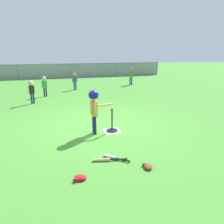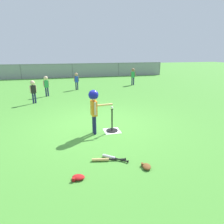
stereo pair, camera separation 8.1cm
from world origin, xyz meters
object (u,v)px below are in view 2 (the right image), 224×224
fielder_deep_center (46,83)px  spare_bat_wood (104,160)px  baseball_on_tee (112,108)px  fielder_near_right (33,89)px  fielder_near_left (76,79)px  glove_near_bats (146,166)px  glove_by_plate (78,177)px  batting_tee (112,128)px  batter_child (94,103)px  spare_bat_silver (112,157)px  fielder_deep_right (133,74)px

fielder_deep_center → spare_bat_wood: (1.44, -6.53, -0.60)m
baseball_on_tee → fielder_near_right: fielder_near_right is taller
fielder_near_left → glove_near_bats: fielder_near_left is taller
baseball_on_tee → spare_bat_wood: (-0.55, -1.48, -0.64)m
fielder_near_left → glove_by_plate: 8.41m
batting_tee → batter_child: (-0.49, -0.04, 0.75)m
spare_bat_silver → spare_bat_wood: bearing=-164.8°
baseball_on_tee → fielder_deep_center: fielder_deep_center is taller
batter_child → baseball_on_tee: bearing=4.9°
fielder_near_right → glove_near_bats: bearing=-65.4°
fielder_near_left → spare_bat_wood: fielder_near_left is taller
fielder_near_left → glove_near_bats: size_ratio=3.78×
baseball_on_tee → glove_near_bats: bearing=-84.7°
spare_bat_silver → batter_child: bearing=94.7°
batting_tee → spare_bat_wood: bearing=-110.3°
baseball_on_tee → glove_by_plate: baseball_on_tee is taller
glove_by_plate → fielder_near_right: bearing=103.1°
baseball_on_tee → glove_near_bats: (0.18, -1.92, -0.63)m
fielder_deep_center → glove_by_plate: (0.88, -7.00, -0.60)m
batting_tee → fielder_near_right: 4.51m
spare_bat_silver → fielder_deep_center: bearing=103.9°
spare_bat_wood → glove_by_plate: glove_by_plate is taller
batting_tee → fielder_near_left: fielder_near_left is taller
batting_tee → baseball_on_tee: baseball_on_tee is taller
fielder_near_right → spare_bat_wood: fielder_near_right is taller
fielder_near_left → spare_bat_wood: (-0.12, -7.89, -0.59)m
glove_by_plate → glove_near_bats: (1.28, 0.02, 0.00)m
batting_tee → spare_bat_wood: batting_tee is taller
spare_bat_wood → fielder_deep_center: bearing=102.4°
baseball_on_tee → glove_by_plate: 2.32m
fielder_deep_center → glove_near_bats: fielder_deep_center is taller
baseball_on_tee → fielder_near_left: fielder_near_left is taller
spare_bat_silver → glove_near_bats: bearing=-41.7°
fielder_near_right → fielder_deep_right: (5.68, 3.44, 0.07)m
baseball_on_tee → glove_by_plate: size_ratio=0.29×
glove_by_plate → glove_near_bats: same height
fielder_near_left → glove_by_plate: fielder_near_left is taller
fielder_near_left → fielder_near_right: bearing=-127.0°
baseball_on_tee → fielder_deep_right: bearing=65.7°
spare_bat_silver → glove_near_bats: (0.55, -0.49, 0.01)m
fielder_near_right → fielder_near_left: (2.00, 2.66, -0.00)m
fielder_near_left → spare_bat_silver: bearing=-89.6°
fielder_deep_center → fielder_near_left: bearing=41.2°
glove_by_plate → batting_tee: bearing=60.4°
batting_tee → spare_bat_silver: (-0.38, -1.43, -0.07)m
batting_tee → batter_child: bearing=-175.1°
baseball_on_tee → fielder_deep_center: (-1.98, 5.06, -0.04)m
batter_child → spare_bat_silver: batter_child is taller
batter_child → glove_near_bats: bearing=-70.4°
glove_by_plate → glove_near_bats: bearing=0.8°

